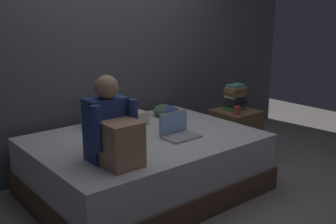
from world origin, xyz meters
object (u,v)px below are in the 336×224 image
(pillow, at_px, (115,120))
(clothes_pile, at_px, (167,111))
(bed, at_px, (145,164))
(mug, at_px, (237,110))
(nightstand, at_px, (235,134))
(book_stack, at_px, (235,97))
(laptop, at_px, (178,131))
(person_sitting, at_px, (112,130))

(pillow, xyz_separation_m, clothes_pile, (0.64, -0.02, -0.01))
(bed, height_order, mug, mug)
(nightstand, height_order, pillow, pillow)
(mug, xyz_separation_m, clothes_pile, (-0.56, 0.51, -0.01))
(pillow, height_order, clothes_pile, pillow)
(mug, bearing_deg, nightstand, 42.69)
(nightstand, xyz_separation_m, book_stack, (0.02, 0.04, 0.42))
(book_stack, bearing_deg, bed, -176.25)
(book_stack, xyz_separation_m, clothes_pile, (-0.71, 0.35, -0.11))
(laptop, distance_m, mug, 0.95)
(nightstand, relative_size, laptop, 1.76)
(bed, distance_m, mug, 1.22)
(nightstand, relative_size, mug, 6.24)
(person_sitting, bearing_deg, bed, 32.59)
(bed, relative_size, mug, 22.22)
(person_sitting, bearing_deg, clothes_pile, 33.97)
(nightstand, distance_m, book_stack, 0.42)
(bed, xyz_separation_m, pillow, (-0.02, 0.45, 0.34))
(person_sitting, bearing_deg, mug, 9.00)
(bed, bearing_deg, person_sitting, -147.41)
(nightstand, xyz_separation_m, mug, (-0.13, -0.12, 0.33))
(book_stack, bearing_deg, person_sitting, -166.90)
(bed, height_order, book_stack, book_stack)
(bed, height_order, pillow, pillow)
(book_stack, bearing_deg, mug, -132.92)
(clothes_pile, bearing_deg, laptop, -121.12)
(clothes_pile, bearing_deg, person_sitting, -146.03)
(laptop, distance_m, clothes_pile, 0.74)
(person_sitting, xyz_separation_m, laptop, (0.77, 0.14, -0.20))
(nightstand, bearing_deg, mug, -137.31)
(person_sitting, relative_size, clothes_pile, 2.34)
(person_sitting, height_order, mug, person_sitting)
(nightstand, bearing_deg, laptop, -166.92)
(person_sitting, height_order, clothes_pile, person_sitting)
(laptop, bearing_deg, nightstand, 13.08)
(bed, height_order, clothes_pile, clothes_pile)
(pillow, distance_m, mug, 1.30)
(bed, height_order, nightstand, nightstand)
(laptop, bearing_deg, person_sitting, -169.55)
(bed, bearing_deg, book_stack, 3.75)
(mug, bearing_deg, laptop, -172.19)
(clothes_pile, bearing_deg, pillow, 178.37)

